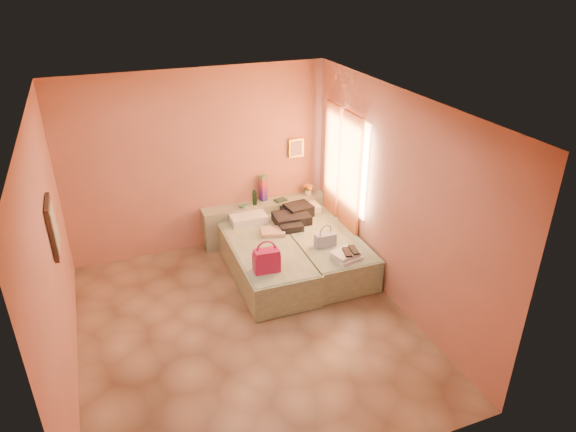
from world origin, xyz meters
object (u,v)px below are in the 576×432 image
bed_left (266,261)px  flower_vase (308,188)px  water_bottle (255,198)px  green_book (281,200)px  towel_stack (347,256)px  blue_handbag (325,240)px  bed_right (322,249)px  magenta_handbag (266,260)px  headboard_ledge (266,220)px

bed_left → flower_vase: bearing=44.7°
bed_left → water_bottle: (0.19, 1.05, 0.52)m
green_book → flower_vase: 0.52m
bed_left → towel_stack: towel_stack is taller
blue_handbag → flower_vase: bearing=76.1°
bed_left → towel_stack: (0.91, -0.74, 0.30)m
blue_handbag → towel_stack: size_ratio=0.85×
bed_right → water_bottle: (-0.71, 1.03, 0.52)m
towel_stack → flower_vase: bearing=83.3°
water_bottle → magenta_handbag: water_bottle is taller
bed_left → flower_vase: 1.64m
towel_stack → bed_left: bearing=140.9°
green_book → blue_handbag: 1.35m
bed_right → water_bottle: size_ratio=8.36×
water_bottle → green_book: 0.44m
water_bottle → magenta_handbag: size_ratio=0.71×
water_bottle → flower_vase: (0.93, 0.03, -0.00)m
bed_right → green_book: size_ratio=10.96×
bed_left → magenta_handbag: 0.77m
headboard_ledge → bed_right: 1.18m
bed_right → blue_handbag: size_ratio=6.76×
green_book → magenta_handbag: 1.83m
green_book → towel_stack: bearing=-92.2°
flower_vase → magenta_handbag: (-1.32, -1.70, -0.11)m
headboard_ledge → water_bottle: (-0.18, -0.02, 0.44)m
magenta_handbag → towel_stack: bearing=-2.3°
flower_vase → green_book: bearing=-173.8°
bed_left → magenta_handbag: bearing=-106.4°
bed_left → flower_vase: size_ratio=8.48×
headboard_ledge → water_bottle: 0.48m
headboard_ledge → towel_stack: size_ratio=5.86×
flower_vase → magenta_handbag: flower_vase is taller
bed_right → magenta_handbag: size_ratio=5.92×
flower_vase → blue_handbag: bearing=-103.5°
magenta_handbag → water_bottle: bearing=81.0°
headboard_ledge → flower_vase: (0.75, 0.01, 0.44)m
magenta_handbag → blue_handbag: 1.03m
magenta_handbag → blue_handbag: (0.98, 0.30, -0.06)m
blue_handbag → towel_stack: blue_handbag is taller
blue_handbag → bed_right: bearing=71.6°
green_book → bed_left: bearing=-132.8°
green_book → blue_handbag: bearing=-94.4°
headboard_ledge → magenta_handbag: (-0.57, -1.69, 0.33)m
headboard_ledge → towel_stack: (0.54, -1.81, 0.23)m
headboard_ledge → bed_left: 1.14m
water_bottle → flower_vase: size_ratio=1.01×
headboard_ledge → bed_right: (0.52, -1.05, -0.08)m
headboard_ledge → bed_right: headboard_ledge is taller
flower_vase → bed_right: bearing=-102.0°
headboard_ledge → water_bottle: bearing=-172.3°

